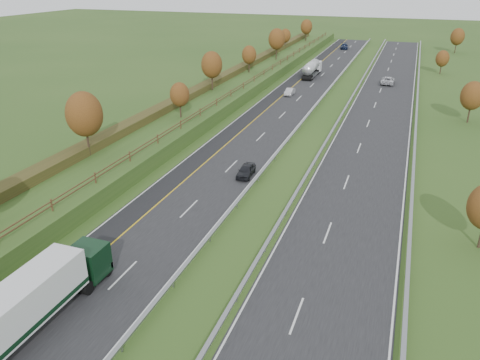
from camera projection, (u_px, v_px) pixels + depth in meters
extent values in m
plane|color=#2F4D1B|center=(318.00, 126.00, 72.53)|extent=(400.00, 400.00, 0.00)
cube|color=black|center=(277.00, 113.00, 79.30)|extent=(10.50, 200.00, 0.04)
cube|color=black|center=(377.00, 123.00, 74.18)|extent=(10.50, 200.00, 0.04)
cube|color=black|center=(256.00, 111.00, 80.46)|extent=(3.00, 200.00, 0.04)
cube|color=silver|center=(249.00, 110.00, 80.85)|extent=(0.15, 200.00, 0.01)
cube|color=gold|center=(264.00, 111.00, 79.98)|extent=(0.15, 200.00, 0.01)
cube|color=silver|center=(306.00, 116.00, 77.72)|extent=(0.15, 200.00, 0.01)
cube|color=silver|center=(345.00, 119.00, 75.73)|extent=(0.15, 200.00, 0.01)
cube|color=silver|center=(410.00, 126.00, 72.60)|extent=(0.15, 200.00, 0.01)
cube|color=silver|center=(123.00, 275.00, 36.79)|extent=(0.15, 4.00, 0.01)
cube|color=silver|center=(297.00, 315.00, 32.45)|extent=(0.15, 4.00, 0.01)
cube|color=silver|center=(189.00, 209.00, 47.10)|extent=(0.15, 4.00, 0.01)
cube|color=silver|center=(328.00, 233.00, 42.76)|extent=(0.15, 4.00, 0.01)
cube|color=silver|center=(231.00, 166.00, 57.41)|extent=(0.15, 4.00, 0.01)
cube|color=silver|center=(346.00, 182.00, 53.07)|extent=(0.15, 4.00, 0.01)
cube|color=silver|center=(261.00, 137.00, 67.73)|extent=(0.15, 4.00, 0.01)
cube|color=silver|center=(359.00, 148.00, 63.38)|extent=(0.15, 4.00, 0.01)
cube|color=silver|center=(282.00, 115.00, 78.04)|extent=(0.15, 4.00, 0.01)
cube|color=silver|center=(368.00, 123.00, 73.70)|extent=(0.15, 4.00, 0.01)
cube|color=silver|center=(299.00, 98.00, 88.35)|extent=(0.15, 4.00, 0.01)
cube|color=silver|center=(375.00, 105.00, 84.01)|extent=(0.15, 4.00, 0.01)
cube|color=silver|center=(312.00, 85.00, 98.66)|extent=(0.15, 4.00, 0.01)
cube|color=silver|center=(380.00, 90.00, 94.32)|extent=(0.15, 4.00, 0.01)
cube|color=silver|center=(323.00, 74.00, 108.98)|extent=(0.15, 4.00, 0.01)
cube|color=silver|center=(385.00, 79.00, 104.63)|extent=(0.15, 4.00, 0.01)
cube|color=silver|center=(331.00, 66.00, 119.29)|extent=(0.15, 4.00, 0.01)
cube|color=silver|center=(388.00, 69.00, 114.95)|extent=(0.15, 4.00, 0.01)
cube|color=silver|center=(339.00, 58.00, 129.60)|extent=(0.15, 4.00, 0.01)
cube|color=silver|center=(391.00, 61.00, 125.26)|extent=(0.15, 4.00, 0.01)
cube|color=silver|center=(345.00, 52.00, 139.91)|extent=(0.15, 4.00, 0.01)
cube|color=silver|center=(394.00, 54.00, 135.57)|extent=(0.15, 4.00, 0.01)
cube|color=silver|center=(351.00, 46.00, 150.23)|extent=(0.15, 4.00, 0.01)
cube|color=silver|center=(396.00, 49.00, 145.88)|extent=(0.15, 4.00, 0.01)
cube|color=silver|center=(355.00, 42.00, 160.54)|extent=(0.15, 4.00, 0.01)
cube|color=silver|center=(398.00, 44.00, 156.19)|extent=(0.15, 4.00, 0.01)
cube|color=#2F4D1B|center=(206.00, 101.00, 82.93)|extent=(12.00, 200.00, 2.00)
cube|color=#333716|center=(196.00, 91.00, 82.92)|extent=(2.20, 180.00, 1.10)
cube|color=#422B19|center=(230.00, 94.00, 80.91)|extent=(0.08, 184.00, 0.10)
cube|color=#422B19|center=(230.00, 92.00, 80.75)|extent=(0.08, 184.00, 0.10)
cube|color=#422B19|center=(52.00, 205.00, 42.22)|extent=(0.12, 0.12, 1.20)
cube|color=#422B19|center=(95.00, 178.00, 47.80)|extent=(0.12, 0.12, 1.20)
cube|color=#422B19|center=(130.00, 156.00, 53.39)|extent=(0.12, 0.12, 1.20)
cube|color=#422B19|center=(158.00, 139.00, 58.97)|extent=(0.12, 0.12, 1.20)
cube|color=#422B19|center=(181.00, 125.00, 64.56)|extent=(0.12, 0.12, 1.20)
cube|color=#422B19|center=(200.00, 112.00, 70.15)|extent=(0.12, 0.12, 1.20)
cube|color=#422B19|center=(217.00, 102.00, 75.73)|extent=(0.12, 0.12, 1.20)
cube|color=#422B19|center=(231.00, 93.00, 81.32)|extent=(0.12, 0.12, 1.20)
cube|color=#422B19|center=(243.00, 85.00, 86.90)|extent=(0.12, 0.12, 1.20)
cube|color=#422B19|center=(254.00, 79.00, 92.49)|extent=(0.12, 0.12, 1.20)
cube|color=#422B19|center=(264.00, 73.00, 98.07)|extent=(0.12, 0.12, 1.20)
cube|color=#422B19|center=(273.00, 67.00, 103.66)|extent=(0.12, 0.12, 1.20)
cube|color=#422B19|center=(280.00, 62.00, 109.25)|extent=(0.12, 0.12, 1.20)
cube|color=#422B19|center=(287.00, 58.00, 114.83)|extent=(0.12, 0.12, 1.20)
cube|color=#422B19|center=(294.00, 54.00, 120.42)|extent=(0.12, 0.12, 1.20)
cube|color=#422B19|center=(300.00, 50.00, 126.00)|extent=(0.12, 0.12, 1.20)
cube|color=#422B19|center=(305.00, 47.00, 131.59)|extent=(0.12, 0.12, 1.20)
cube|color=#422B19|center=(310.00, 44.00, 137.18)|extent=(0.12, 0.12, 1.20)
cube|color=#422B19|center=(314.00, 41.00, 142.76)|extent=(0.12, 0.12, 1.20)
cube|color=#422B19|center=(318.00, 39.00, 148.35)|extent=(0.12, 0.12, 1.20)
cube|color=#422B19|center=(322.00, 36.00, 153.93)|extent=(0.12, 0.12, 1.20)
cube|color=#422B19|center=(326.00, 34.00, 159.52)|extent=(0.12, 0.12, 1.20)
cube|color=gray|center=(310.00, 113.00, 77.29)|extent=(0.32, 200.00, 0.18)
cube|color=gray|center=(122.00, 348.00, 29.30)|extent=(0.10, 0.14, 0.56)
cube|color=gray|center=(173.00, 284.00, 35.32)|extent=(0.10, 0.14, 0.56)
cube|color=gray|center=(210.00, 239.00, 41.33)|extent=(0.10, 0.14, 0.56)
cube|color=gray|center=(237.00, 205.00, 47.35)|extent=(0.10, 0.14, 0.56)
cube|color=gray|center=(258.00, 179.00, 53.36)|extent=(0.10, 0.14, 0.56)
cube|color=gray|center=(275.00, 158.00, 59.38)|extent=(0.10, 0.14, 0.56)
cube|color=gray|center=(289.00, 141.00, 65.39)|extent=(0.10, 0.14, 0.56)
cube|color=gray|center=(300.00, 127.00, 71.41)|extent=(0.10, 0.14, 0.56)
cube|color=gray|center=(310.00, 115.00, 77.42)|extent=(0.10, 0.14, 0.56)
cube|color=gray|center=(318.00, 104.00, 83.44)|extent=(0.10, 0.14, 0.56)
cube|color=gray|center=(325.00, 95.00, 89.46)|extent=(0.10, 0.14, 0.56)
cube|color=gray|center=(332.00, 88.00, 95.47)|extent=(0.10, 0.14, 0.56)
cube|color=gray|center=(337.00, 81.00, 101.49)|extent=(0.10, 0.14, 0.56)
cube|color=gray|center=(342.00, 75.00, 107.50)|extent=(0.10, 0.14, 0.56)
cube|color=gray|center=(346.00, 69.00, 113.52)|extent=(0.10, 0.14, 0.56)
cube|color=gray|center=(350.00, 64.00, 119.53)|extent=(0.10, 0.14, 0.56)
cube|color=gray|center=(354.00, 60.00, 125.55)|extent=(0.10, 0.14, 0.56)
cube|color=gray|center=(357.00, 56.00, 131.56)|extent=(0.10, 0.14, 0.56)
cube|color=gray|center=(360.00, 52.00, 137.58)|extent=(0.10, 0.14, 0.56)
cube|color=gray|center=(363.00, 49.00, 143.60)|extent=(0.10, 0.14, 0.56)
cube|color=gray|center=(365.00, 46.00, 149.61)|extent=(0.10, 0.14, 0.56)
cube|color=gray|center=(367.00, 43.00, 155.63)|extent=(0.10, 0.14, 0.56)
cube|color=gray|center=(370.00, 40.00, 161.64)|extent=(0.10, 0.14, 0.56)
cube|color=gray|center=(341.00, 115.00, 75.70)|extent=(0.32, 200.00, 0.18)
cube|color=gray|center=(237.00, 299.00, 33.73)|extent=(0.10, 0.14, 0.56)
cube|color=gray|center=(265.00, 249.00, 39.75)|extent=(0.10, 0.14, 0.56)
cube|color=gray|center=(286.00, 213.00, 45.76)|extent=(0.10, 0.14, 0.56)
cube|color=gray|center=(302.00, 185.00, 51.78)|extent=(0.10, 0.14, 0.56)
cube|color=gray|center=(315.00, 163.00, 57.80)|extent=(0.10, 0.14, 0.56)
cube|color=gray|center=(325.00, 145.00, 63.81)|extent=(0.10, 0.14, 0.56)
cube|color=gray|center=(334.00, 130.00, 69.83)|extent=(0.10, 0.14, 0.56)
cube|color=gray|center=(341.00, 118.00, 75.84)|extent=(0.10, 0.14, 0.56)
cube|color=gray|center=(347.00, 107.00, 81.86)|extent=(0.10, 0.14, 0.56)
cube|color=gray|center=(352.00, 98.00, 87.87)|extent=(0.10, 0.14, 0.56)
cube|color=gray|center=(357.00, 90.00, 93.89)|extent=(0.10, 0.14, 0.56)
cube|color=gray|center=(361.00, 83.00, 99.90)|extent=(0.10, 0.14, 0.56)
cube|color=gray|center=(365.00, 76.00, 105.92)|extent=(0.10, 0.14, 0.56)
cube|color=gray|center=(368.00, 71.00, 111.94)|extent=(0.10, 0.14, 0.56)
cube|color=gray|center=(371.00, 66.00, 117.95)|extent=(0.10, 0.14, 0.56)
cube|color=gray|center=(373.00, 61.00, 123.97)|extent=(0.10, 0.14, 0.56)
cube|color=gray|center=(376.00, 57.00, 129.98)|extent=(0.10, 0.14, 0.56)
cube|color=gray|center=(378.00, 53.00, 136.00)|extent=(0.10, 0.14, 0.56)
cube|color=gray|center=(380.00, 50.00, 142.01)|extent=(0.10, 0.14, 0.56)
cube|color=gray|center=(382.00, 47.00, 148.03)|extent=(0.10, 0.14, 0.56)
cube|color=gray|center=(383.00, 44.00, 154.04)|extent=(0.10, 0.14, 0.56)
cube|color=gray|center=(385.00, 41.00, 160.06)|extent=(0.10, 0.14, 0.56)
cube|color=gray|center=(416.00, 123.00, 72.14)|extent=(0.32, 200.00, 0.18)
cube|color=gray|center=(407.00, 277.00, 36.18)|extent=(0.10, 0.14, 0.56)
cube|color=gray|center=(411.00, 201.00, 48.21)|extent=(0.10, 0.14, 0.56)
cube|color=gray|center=(414.00, 155.00, 60.24)|extent=(0.10, 0.14, 0.56)
cube|color=gray|center=(416.00, 125.00, 72.27)|extent=(0.10, 0.14, 0.56)
cube|color=gray|center=(417.00, 103.00, 84.31)|extent=(0.10, 0.14, 0.56)
cube|color=gray|center=(418.00, 87.00, 96.34)|extent=(0.10, 0.14, 0.56)
cube|color=gray|center=(419.00, 74.00, 108.37)|extent=(0.10, 0.14, 0.56)
cube|color=gray|center=(419.00, 64.00, 120.40)|extent=(0.10, 0.14, 0.56)
cube|color=gray|center=(420.00, 55.00, 132.43)|extent=(0.10, 0.14, 0.56)
cube|color=gray|center=(420.00, 49.00, 144.46)|extent=(0.10, 0.14, 0.56)
cube|color=gray|center=(420.00, 43.00, 156.49)|extent=(0.10, 0.14, 0.56)
cylinder|color=#2D2116|center=(88.00, 143.00, 54.70)|extent=(0.24, 0.24, 3.15)
ellipsoid|color=#4E2B11|center=(84.00, 114.00, 53.29)|extent=(4.20, 4.20, 5.25)
cylinder|color=#2D2116|center=(180.00, 110.00, 69.44)|extent=(0.24, 0.24, 2.16)
ellipsoid|color=#4E2B11|center=(180.00, 95.00, 68.47)|extent=(2.88, 2.88, 3.60)
cylinder|color=#2D2116|center=(212.00, 82.00, 85.53)|extent=(0.24, 0.24, 2.88)
ellipsoid|color=#4E2B11|center=(212.00, 65.00, 84.25)|extent=(3.84, 3.84, 4.80)
cylinder|color=#2D2116|center=(249.00, 67.00, 100.80)|extent=(0.24, 0.24, 2.34)
ellipsoid|color=#4E2B11|center=(249.00, 55.00, 99.76)|extent=(3.12, 3.12, 3.90)
cylinder|color=#2D2116|center=(276.00, 53.00, 115.81)|extent=(0.24, 0.24, 3.06)
ellipsoid|color=#4E2B11|center=(277.00, 39.00, 114.45)|extent=(4.08, 4.08, 5.10)
cylinder|color=#2D2116|center=(285.00, 45.00, 132.22)|extent=(0.24, 0.24, 2.25)
ellipsoid|color=#4E2B11|center=(285.00, 36.00, 131.22)|extent=(3.00, 3.00, 3.75)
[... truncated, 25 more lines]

